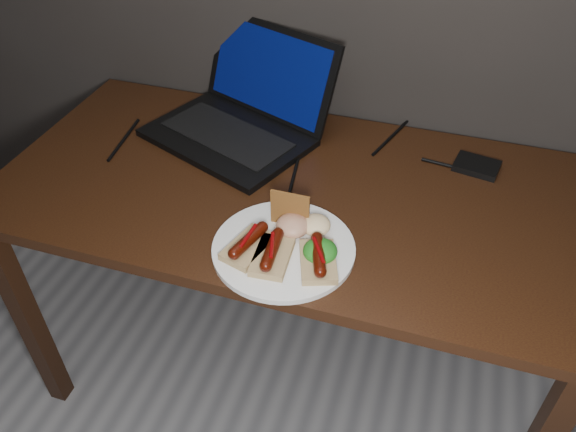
{
  "coord_description": "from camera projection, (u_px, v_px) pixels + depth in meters",
  "views": [
    {
      "loc": [
        0.32,
        0.36,
        1.57
      ],
      "look_at": [
        0.06,
        1.19,
        0.82
      ],
      "focal_mm": 35.0,
      "sensor_mm": 36.0,
      "label": 1
    }
  ],
  "objects": [
    {
      "name": "desk_cables",
      "position": [
        306.0,
        150.0,
        1.44
      ],
      "size": [
        0.92,
        0.44,
        0.01
      ],
      "color": "black",
      "rests_on": "desk"
    },
    {
      "name": "bread_sausage_center",
      "position": [
        272.0,
        254.0,
        1.12
      ],
      "size": [
        0.08,
        0.12,
        0.04
      ],
      "color": "tan",
      "rests_on": "plate"
    },
    {
      "name": "crispbread",
      "position": [
        290.0,
        209.0,
        1.19
      ],
      "size": [
        0.09,
        0.01,
        0.08
      ],
      "primitive_type": "cube",
      "color": "#976229",
      "rests_on": "plate"
    },
    {
      "name": "bread_sausage_right",
      "position": [
        318.0,
        259.0,
        1.11
      ],
      "size": [
        0.1,
        0.13,
        0.04
      ],
      "color": "tan",
      "rests_on": "plate"
    },
    {
      "name": "bread_sausage_left",
      "position": [
        249.0,
        244.0,
        1.14
      ],
      "size": [
        0.1,
        0.13,
        0.04
      ],
      "color": "tan",
      "rests_on": "plate"
    },
    {
      "name": "plate",
      "position": [
        284.0,
        248.0,
        1.17
      ],
      "size": [
        0.37,
        0.37,
        0.01
      ],
      "primitive_type": "cylinder",
      "rotation": [
        0.0,
        0.0,
        -0.26
      ],
      "color": "white",
      "rests_on": "desk"
    },
    {
      "name": "desk",
      "position": [
        289.0,
        213.0,
        1.4
      ],
      "size": [
        1.4,
        0.7,
        0.75
      ],
      "color": "#331E0C",
      "rests_on": "ground"
    },
    {
      "name": "salad_greens",
      "position": [
        320.0,
        251.0,
        1.12
      ],
      "size": [
        0.07,
        0.07,
        0.04
      ],
      "primitive_type": "ellipsoid",
      "color": "#155310",
      "rests_on": "plate"
    },
    {
      "name": "laptop",
      "position": [
        242.0,
        114.0,
        1.49
      ],
      "size": [
        0.52,
        0.49,
        0.25
      ],
      "color": "black",
      "rests_on": "desk"
    },
    {
      "name": "salsa_mound",
      "position": [
        293.0,
        225.0,
        1.18
      ],
      "size": [
        0.07,
        0.07,
        0.04
      ],
      "primitive_type": "ellipsoid",
      "color": "maroon",
      "rests_on": "plate"
    },
    {
      "name": "hard_drive",
      "position": [
        477.0,
        166.0,
        1.39
      ],
      "size": [
        0.12,
        0.1,
        0.02
      ],
      "primitive_type": "cube",
      "rotation": [
        0.0,
        0.0,
        -0.18
      ],
      "color": "black",
      "rests_on": "desk"
    },
    {
      "name": "coleslaw_mound",
      "position": [
        316.0,
        225.0,
        1.19
      ],
      "size": [
        0.06,
        0.06,
        0.04
      ],
      "primitive_type": "ellipsoid",
      "color": "silver",
      "rests_on": "plate"
    }
  ]
}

